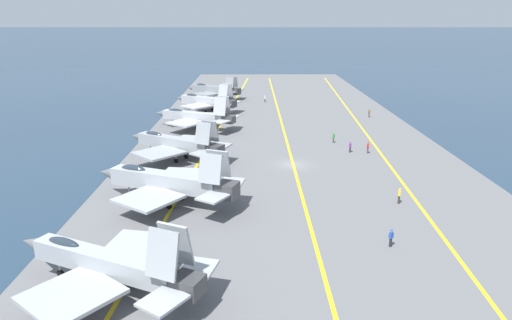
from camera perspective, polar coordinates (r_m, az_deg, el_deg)
The scene contains 18 objects.
ground_plane at distance 64.87m, azimuth 4.66°, elevation -0.90°, with size 2000.00×2000.00×0.00m, color #23384C.
carrier_deck at distance 64.81m, azimuth 4.66°, elevation -0.73°, with size 214.50×49.41×0.40m, color slate.
deck_stripe_foul_line at distance 67.32m, azimuth 16.27°, elevation -0.51°, with size 193.05×0.36×0.01m, color yellow.
deck_stripe_centerline at distance 64.74m, azimuth 4.67°, elevation -0.56°, with size 193.05×0.36×0.01m, color yellow.
deck_stripe_edge_line at distance 64.97m, azimuth -7.36°, elevation -0.59°, with size 193.05×0.36×0.01m, color yellow.
parked_jet_second at distance 36.41m, azimuth -17.97°, elevation -12.21°, with size 13.63×16.73×6.53m.
parked_jet_third at distance 51.29m, azimuth -11.11°, elevation -2.64°, with size 13.85×17.47×6.64m.
parked_jet_fourth at distance 66.89m, azimuth -9.96°, elevation 2.07°, with size 13.76×16.17×6.40m.
parked_jet_fifth at distance 85.44m, azimuth -7.56°, elevation 5.42°, with size 12.85×16.55×6.48m.
parked_jet_sixth at distance 101.62m, azimuth -6.29°, elevation 7.34°, with size 13.02×15.41×6.48m.
parked_jet_seventh at distance 117.98m, azimuth -5.31°, elevation 8.74°, with size 12.59×15.38×5.89m.
crew_purple_vest at distance 71.60m, azimuth 11.70°, elevation 1.66°, with size 0.41×0.31×1.69m.
crew_green_vest at distance 76.61m, azimuth 9.66°, elevation 2.82°, with size 0.46×0.41×1.72m.
crew_red_vest at distance 71.61m, azimuth 13.81°, elevation 1.58°, with size 0.42×0.32×1.82m.
crew_yellow_vest at distance 53.28m, azimuth 17.48°, elevation -4.21°, with size 0.45×0.38×1.83m.
crew_blue_vest at distance 43.45m, azimuth 16.52°, elevation -9.23°, with size 0.44×0.46×1.73m.
crew_white_vest at distance 113.04m, azimuth 1.11°, elevation 7.71°, with size 0.40×0.30×1.64m.
crew_brown_vest at distance 98.12m, azimuth 13.96°, elevation 5.76°, with size 0.42×0.32×1.79m.
Camera 1 is at (-61.35, 5.73, 20.28)m, focal length 32.00 mm.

